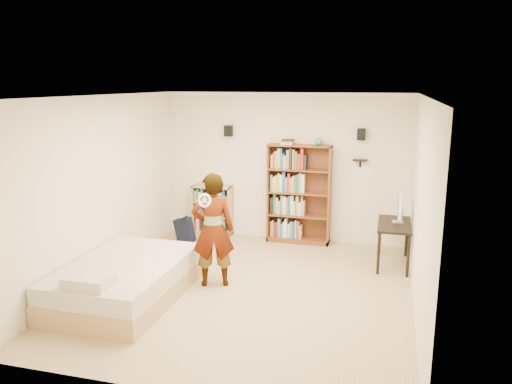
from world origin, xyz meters
TOP-DOWN VIEW (x-y plane):
  - ground at (0.00, 0.00)m, footprint 4.50×5.00m
  - room_shell at (0.00, 0.00)m, footprint 4.52×5.02m
  - crown_molding at (0.00, 0.00)m, footprint 4.50×5.00m
  - speaker_left at (-1.05, 2.40)m, footprint 0.14×0.12m
  - speaker_right at (1.35, 2.40)m, footprint 0.14×0.12m
  - wall_shelf at (1.35, 2.41)m, footprint 0.25×0.16m
  - tall_bookshelf at (0.30, 2.33)m, footprint 1.13×0.33m
  - low_bookshelf at (-1.38, 2.36)m, footprint 0.76×0.29m
  - computer_desk at (1.98, 1.55)m, footprint 0.51×1.02m
  - imac at (2.02, 1.63)m, footprint 0.15×0.48m
  - daybed at (-1.53, -0.70)m, footprint 1.41×2.16m
  - person at (-0.53, 0.06)m, footprint 0.70×0.58m
  - wii_wheel at (-0.53, -0.25)m, footprint 0.19×0.07m
  - navy_bag at (-1.72, 1.78)m, footprint 0.37×0.26m

SIDE VIEW (x-z plane):
  - ground at x=0.00m, z-range -0.01..0.01m
  - navy_bag at x=-1.72m, z-range 0.00..0.46m
  - daybed at x=-1.53m, z-range 0.00..0.64m
  - computer_desk at x=1.98m, z-range 0.00..0.69m
  - low_bookshelf at x=-1.38m, z-range 0.00..0.95m
  - person at x=-0.53m, z-range 0.00..1.65m
  - tall_bookshelf at x=0.30m, z-range 0.00..1.79m
  - imac at x=2.02m, z-range 0.69..1.17m
  - wii_wheel at x=-0.53m, z-range 1.23..1.43m
  - wall_shelf at x=1.35m, z-range 1.54..1.56m
  - room_shell at x=0.00m, z-range 0.41..3.12m
  - speaker_left at x=-1.05m, z-range 1.90..2.10m
  - speaker_right at x=1.35m, z-range 1.90..2.10m
  - crown_molding at x=0.00m, z-range 2.64..2.70m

